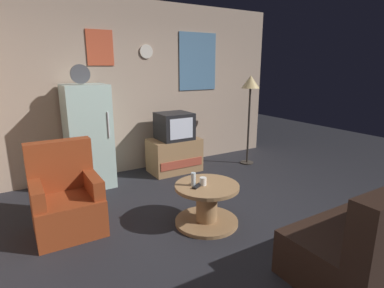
{
  "coord_description": "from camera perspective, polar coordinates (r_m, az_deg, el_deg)",
  "views": [
    {
      "loc": [
        -1.97,
        -2.45,
        1.76
      ],
      "look_at": [
        0.05,
        0.9,
        0.75
      ],
      "focal_mm": 28.68,
      "sensor_mm": 36.0,
      "label": 1
    }
  ],
  "objects": [
    {
      "name": "ground_plane",
      "position": [
        3.6,
        6.98,
        -14.89
      ],
      "size": [
        12.0,
        12.0,
        0.0
      ],
      "primitive_type": "plane",
      "color": "#232328"
    },
    {
      "name": "wall_with_art",
      "position": [
        5.29,
        -9.21,
        10.28
      ],
      "size": [
        5.2,
        0.12,
        2.77
      ],
      "color": "tan",
      "rests_on": "ground_plane"
    },
    {
      "name": "fridge",
      "position": [
        4.71,
        -18.76,
        1.38
      ],
      "size": [
        0.6,
        0.62,
        1.77
      ],
      "color": "silver",
      "rests_on": "ground_plane"
    },
    {
      "name": "tv_stand",
      "position": [
        5.2,
        -3.3,
        -2.07
      ],
      "size": [
        0.84,
        0.53,
        0.56
      ],
      "color": "#9E754C",
      "rests_on": "ground_plane"
    },
    {
      "name": "crt_tv",
      "position": [
        5.09,
        -3.32,
        3.35
      ],
      "size": [
        0.54,
        0.51,
        0.44
      ],
      "color": "black",
      "rests_on": "tv_stand"
    },
    {
      "name": "standing_lamp",
      "position": [
        5.52,
        10.79,
        10.05
      ],
      "size": [
        0.32,
        0.32,
        1.59
      ],
      "color": "#332D28",
      "rests_on": "ground_plane"
    },
    {
      "name": "coffee_table",
      "position": [
        3.53,
        2.76,
        -11.11
      ],
      "size": [
        0.72,
        0.72,
        0.47
      ],
      "color": "#9E754C",
      "rests_on": "ground_plane"
    },
    {
      "name": "wine_glass",
      "position": [
        3.38,
        0.25,
        -6.57
      ],
      "size": [
        0.05,
        0.05,
        0.15
      ],
      "primitive_type": "cylinder",
      "color": "silver",
      "rests_on": "coffee_table"
    },
    {
      "name": "mug_ceramic_white",
      "position": [
        3.41,
        2.07,
        -6.95
      ],
      "size": [
        0.08,
        0.08,
        0.09
      ],
      "primitive_type": "cylinder",
      "color": "silver",
      "rests_on": "coffee_table"
    },
    {
      "name": "remote_control",
      "position": [
        3.37,
        0.99,
        -7.82
      ],
      "size": [
        0.15,
        0.11,
        0.02
      ],
      "primitive_type": "cube",
      "rotation": [
        0.0,
        0.0,
        0.51
      ],
      "color": "black",
      "rests_on": "coffee_table"
    },
    {
      "name": "armchair",
      "position": [
        3.64,
        -22.35,
        -9.64
      ],
      "size": [
        0.68,
        0.68,
        0.96
      ],
      "color": "maroon",
      "rests_on": "ground_plane"
    }
  ]
}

